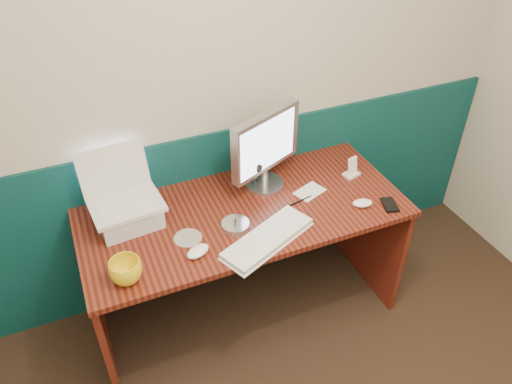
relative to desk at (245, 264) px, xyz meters
name	(u,v)px	position (x,y,z in m)	size (l,w,h in m)	color
back_wall	(209,87)	(-0.03, 0.37, 0.88)	(3.50, 0.04, 2.50)	beige
wainscot	(217,209)	(-0.03, 0.36, 0.12)	(3.48, 0.02, 1.00)	#083537
desk	(245,264)	(0.00, 0.00, 0.00)	(1.60, 0.70, 0.75)	#341109
laptop_riser	(128,215)	(-0.54, 0.13, 0.42)	(0.28, 0.24, 0.10)	silver
laptop	(122,183)	(-0.54, 0.13, 0.61)	(0.32, 0.25, 0.27)	silver
monitor	(265,150)	(0.18, 0.15, 0.59)	(0.43, 0.12, 0.43)	#A9A9AD
keyboard	(268,239)	(0.02, -0.25, 0.39)	(0.47, 0.16, 0.03)	white
mouse_right	(362,203)	(0.56, -0.19, 0.39)	(0.10, 0.06, 0.03)	white
mouse_left	(198,251)	(-0.30, -0.20, 0.39)	(0.11, 0.07, 0.04)	white
mug	(126,271)	(-0.62, -0.23, 0.43)	(0.14, 0.14, 0.11)	yellow
camcorder	(253,173)	(0.11, 0.16, 0.46)	(0.08, 0.11, 0.18)	silver
cd_spindle	(235,225)	(-0.08, -0.10, 0.39)	(0.13, 0.13, 0.03)	silver
cd_loose_a	(188,238)	(-0.31, -0.08, 0.38)	(0.13, 0.13, 0.00)	silver
pen	(300,201)	(0.29, -0.04, 0.38)	(0.01, 0.01, 0.14)	black
papers	(310,192)	(0.37, 0.01, 0.38)	(0.15, 0.10, 0.00)	white
dock	(351,174)	(0.64, 0.05, 0.38)	(0.08, 0.06, 0.02)	silver
music_player	(353,166)	(0.64, 0.05, 0.44)	(0.06, 0.01, 0.10)	white
pda	(390,205)	(0.68, -0.25, 0.38)	(0.06, 0.11, 0.01)	black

